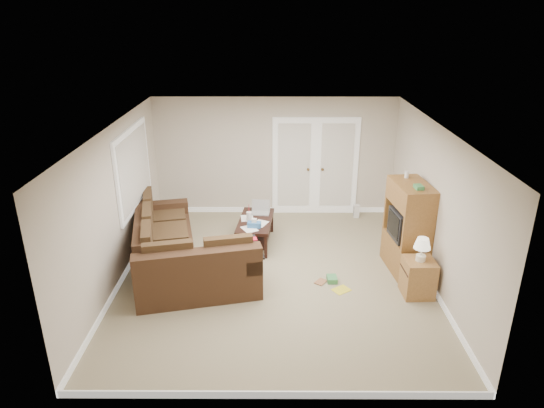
{
  "coord_description": "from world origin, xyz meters",
  "views": [
    {
      "loc": [
        -0.02,
        -7.04,
        4.13
      ],
      "look_at": [
        -0.05,
        0.47,
        1.1
      ],
      "focal_mm": 32.0,
      "sensor_mm": 36.0,
      "label": 1
    }
  ],
  "objects_px": {
    "tv_armoire": "(408,227)",
    "coffee_table": "(256,230)",
    "side_cabinet": "(418,275)",
    "sectional_sofa": "(178,254)"
  },
  "relations": [
    {
      "from": "side_cabinet",
      "to": "sectional_sofa",
      "type": "bearing_deg",
      "value": 168.14
    },
    {
      "from": "sectional_sofa",
      "to": "tv_armoire",
      "type": "height_order",
      "value": "tv_armoire"
    },
    {
      "from": "sectional_sofa",
      "to": "tv_armoire",
      "type": "distance_m",
      "value": 3.84
    },
    {
      "from": "tv_armoire",
      "to": "side_cabinet",
      "type": "height_order",
      "value": "tv_armoire"
    },
    {
      "from": "sectional_sofa",
      "to": "tv_armoire",
      "type": "bearing_deg",
      "value": -10.48
    },
    {
      "from": "tv_armoire",
      "to": "side_cabinet",
      "type": "distance_m",
      "value": 0.92
    },
    {
      "from": "tv_armoire",
      "to": "coffee_table",
      "type": "bearing_deg",
      "value": 153.44
    },
    {
      "from": "sectional_sofa",
      "to": "coffee_table",
      "type": "bearing_deg",
      "value": 28.71
    },
    {
      "from": "side_cabinet",
      "to": "coffee_table",
      "type": "bearing_deg",
      "value": 143.29
    },
    {
      "from": "coffee_table",
      "to": "tv_armoire",
      "type": "distance_m",
      "value": 2.78
    }
  ]
}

